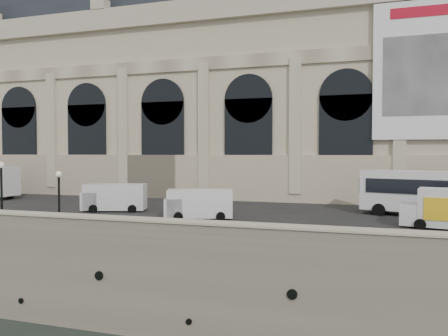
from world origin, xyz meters
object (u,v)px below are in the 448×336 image
object	(u,v)px
bus_right	(445,192)
van_c	(196,204)
lamp_left	(2,193)
van_b	(112,198)
lamp_right	(59,200)

from	to	relation	value
bus_right	van_c	distance (m)	19.74
van_c	lamp_left	size ratio (longest dim) A/B	1.22
bus_right	van_b	bearing A→B (deg)	-171.44
van_b	lamp_left	distance (m)	9.34
lamp_right	lamp_left	bearing A→B (deg)	177.03
bus_right	van_c	world-z (taller)	bus_right
van_b	van_c	size ratio (longest dim) A/B	1.04
bus_right	lamp_right	bearing A→B (deg)	-154.00
van_b	lamp_right	size ratio (longest dim) A/B	1.47
van_b	lamp_left	world-z (taller)	lamp_left
van_b	lamp_right	world-z (taller)	lamp_right
van_c	lamp_left	distance (m)	14.30
van_b	lamp_left	bearing A→B (deg)	-115.28
van_b	lamp_right	xyz separation A→B (m)	(1.25, -8.67, 0.73)
lamp_right	van_c	bearing A→B (deg)	42.04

